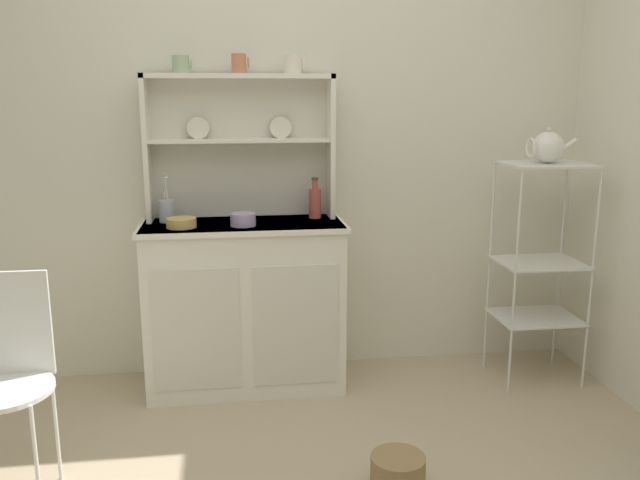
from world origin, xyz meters
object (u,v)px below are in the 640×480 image
(hutch_cabinet, at_px, (245,303))
(cup_sage_0, at_px, (181,64))
(porcelain_teapot, at_px, (548,147))
(hutch_shelf_unit, at_px, (240,136))
(bakers_rack, at_px, (540,248))
(floor_basket, at_px, (398,473))
(jam_bottle, at_px, (315,202))
(wire_chair, at_px, (5,366))
(utensil_jar, at_px, (167,210))
(bowl_mixing_large, at_px, (181,223))

(hutch_cabinet, relative_size, cup_sage_0, 10.54)
(hutch_cabinet, bearing_deg, porcelain_teapot, -4.59)
(hutch_cabinet, height_order, hutch_shelf_unit, hutch_shelf_unit)
(bakers_rack, xyz_separation_m, cup_sage_0, (-1.78, 0.24, 0.91))
(hutch_shelf_unit, xyz_separation_m, floor_basket, (0.54, -1.19, -1.20))
(floor_basket, relative_size, jam_bottle, 1.01)
(wire_chair, xyz_separation_m, porcelain_teapot, (2.39, 0.73, 0.70))
(hutch_cabinet, height_order, jam_bottle, jam_bottle)
(bakers_rack, xyz_separation_m, floor_basket, (-0.97, -0.90, -0.64))
(utensil_jar, bearing_deg, hutch_cabinet, -11.87)
(utensil_jar, bearing_deg, floor_basket, -50.50)
(cup_sage_0, xyz_separation_m, porcelain_teapot, (1.78, -0.24, -0.40))
(floor_basket, height_order, porcelain_teapot, porcelain_teapot)
(hutch_shelf_unit, bearing_deg, bowl_mixing_large, -140.98)
(wire_chair, height_order, floor_basket, wire_chair)
(hutch_shelf_unit, distance_m, porcelain_teapot, 1.53)
(bakers_rack, bearing_deg, porcelain_teapot, 180.00)
(wire_chair, bearing_deg, hutch_shelf_unit, 16.15)
(wire_chair, distance_m, jam_bottle, 1.62)
(jam_bottle, bearing_deg, wire_chair, -143.10)
(floor_basket, xyz_separation_m, cup_sage_0, (-0.81, 1.15, 1.55))
(bowl_mixing_large, distance_m, porcelain_teapot, 1.83)
(utensil_jar, bearing_deg, cup_sage_0, 24.61)
(jam_bottle, bearing_deg, hutch_cabinet, -166.89)
(hutch_shelf_unit, xyz_separation_m, wire_chair, (-0.88, -1.02, -0.76))
(bakers_rack, height_order, floor_basket, bakers_rack)
(jam_bottle, bearing_deg, cup_sage_0, 176.80)
(hutch_shelf_unit, xyz_separation_m, porcelain_teapot, (1.51, -0.28, -0.05))
(wire_chair, xyz_separation_m, utensil_jar, (0.51, 0.93, 0.40))
(hutch_shelf_unit, relative_size, bakers_rack, 0.82)
(floor_basket, bearing_deg, hutch_shelf_unit, 114.39)
(floor_basket, height_order, utensil_jar, utensil_jar)
(porcelain_teapot, bearing_deg, cup_sage_0, 172.22)
(hutch_shelf_unit, height_order, wire_chair, hutch_shelf_unit)
(bowl_mixing_large, bearing_deg, wire_chair, -127.08)
(cup_sage_0, distance_m, bowl_mixing_large, 0.76)
(cup_sage_0, height_order, jam_bottle, cup_sage_0)
(cup_sage_0, xyz_separation_m, bowl_mixing_large, (-0.02, -0.20, -0.74))
(bowl_mixing_large, xyz_separation_m, porcelain_teapot, (1.80, -0.05, 0.34))
(bakers_rack, bearing_deg, floor_basket, -136.94)
(wire_chair, bearing_deg, bowl_mixing_large, 19.99)
(hutch_cabinet, relative_size, utensil_jar, 4.13)
(hutch_shelf_unit, relative_size, porcelain_teapot, 3.80)
(porcelain_teapot, bearing_deg, bowl_mixing_large, 178.48)
(bakers_rack, height_order, cup_sage_0, cup_sage_0)
(hutch_cabinet, bearing_deg, bakers_rack, -4.59)
(bakers_rack, bearing_deg, hutch_shelf_unit, 169.31)
(jam_bottle, height_order, utensil_jar, utensil_jar)
(wire_chair, distance_m, floor_basket, 1.50)
(porcelain_teapot, bearing_deg, hutch_shelf_unit, 169.30)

